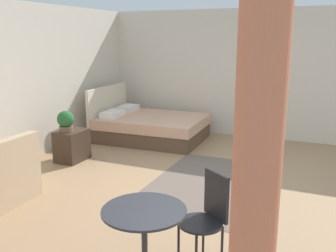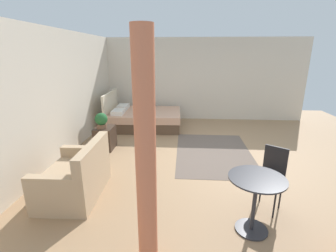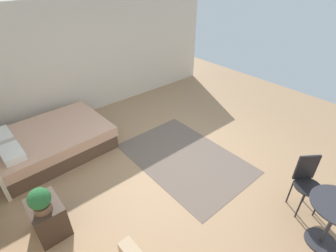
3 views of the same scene
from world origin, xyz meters
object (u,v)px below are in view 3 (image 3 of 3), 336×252
Objects in this scene: potted_plant at (40,200)px; cafe_chair_near_window at (307,179)px; bed at (48,142)px; nightstand at (48,217)px; balcony_table at (334,217)px.

cafe_chair_near_window is at bearing -122.12° from potted_plant.
bed is at bearing 33.18° from cafe_chair_near_window.
bed is at bearing -18.34° from potted_plant.
nightstand is 0.59× the size of cafe_chair_near_window.
bed reaches higher than balcony_table.
bed is 2.03m from potted_plant.
nightstand is (-1.78, 0.60, -0.01)m from bed.
balcony_table is (-2.59, -2.74, 0.26)m from nightstand.
nightstand is at bearing 161.31° from bed.
balcony_table is 0.81× the size of cafe_chair_near_window.
nightstand is at bearing 56.41° from cafe_chair_near_window.
balcony_table is (-2.49, -2.76, -0.19)m from potted_plant.
potted_plant is at bearing 57.88° from cafe_chair_near_window.
cafe_chair_near_window reaches higher than potted_plant.
cafe_chair_near_window is at bearing -35.45° from balcony_table.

